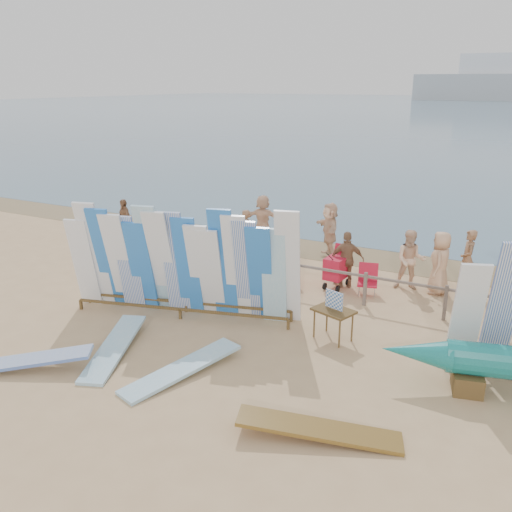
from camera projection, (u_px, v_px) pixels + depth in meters
The scene contains 21 objects.
ground at pixel (241, 334), 12.50m from camera, with size 160.00×160.00×0.00m, color tan.
wet_sand_strip at pixel (343, 252), 18.58m from camera, with size 40.00×2.60×0.01m, color olive.
distant_ship at pixel (489, 83), 168.01m from camera, with size 45.00×8.00×14.00m.
fence at pixel (294, 271), 14.84m from camera, with size 12.08×0.08×0.90m.
main_surfboard_rack at pixel (182, 266), 13.14m from camera, with size 5.78×2.14×2.89m.
vendor_table at pixel (333, 323), 12.16m from camera, with size 1.03×0.87×1.16m.
flat_board_b at pixel (182, 374), 10.81m from camera, with size 0.56×2.70×0.07m, color #87BED8.
flat_board_a at pixel (115, 353), 11.64m from camera, with size 0.56×2.70×0.07m, color #87BED8.
flat_board_e at pixel (25, 369), 10.98m from camera, with size 0.56×2.70×0.07m, color white.
flat_board_c at pixel (319, 437), 8.88m from camera, with size 0.56×2.70×0.07m, color brown.
beach_chair_left at pixel (286, 275), 15.55m from camera, with size 0.74×0.75×0.97m.
beach_chair_right at pixel (367, 286), 14.82m from camera, with size 0.64×0.66×0.84m.
stroller at pixel (337, 271), 15.24m from camera, with size 0.68×0.92×1.19m.
beachgoer_extra_1 at pixel (125, 220), 19.77m from camera, with size 0.90×0.39×1.53m, color #8C6042.
beachgoer_6 at pixel (440, 263), 14.71m from camera, with size 0.85×0.41×1.75m, color tan.
beachgoer_4 at pixel (347, 260), 15.15m from camera, with size 0.95×0.41×1.63m, color #8C6042.
beachgoer_11 at pixel (263, 219), 19.48m from camera, with size 1.62×0.52×1.74m, color beige.
beachgoer_8 at pixel (410, 260), 15.03m from camera, with size 0.82×0.40×1.70m, color beige.
beachgoer_7 at pixel (468, 259), 15.07m from camera, with size 0.62×0.34×1.70m, color #8C6042.
beachgoer_1 at pixel (247, 234), 17.82m from camera, with size 0.59×0.32×1.60m, color #8C6042.
beachgoer_5 at pixel (330, 229), 17.98m from camera, with size 1.66×0.54×1.79m, color beige.
Camera 1 is at (5.56, -9.90, 5.55)m, focal length 38.00 mm.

